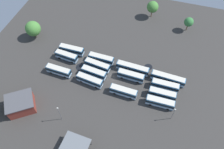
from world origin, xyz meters
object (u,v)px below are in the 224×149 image
at_px(bus_row1_slot2, 97,65).
at_px(tree_east_edge, 189,22).
at_px(bus_row2_slot0, 124,91).
at_px(bus_row2_slot3, 132,68).
at_px(bus_row3_slot3, 168,78).
at_px(bus_row0_slot3, 72,50).
at_px(bus_row0_slot0, 59,71).
at_px(bus_row1_slot1, 94,73).
at_px(maintenance_shelter, 75,145).
at_px(bus_row1_slot3, 101,59).
at_px(bus_row3_slot1, 162,94).
at_px(lamp_post_far_corner, 60,113).
at_px(lamp_post_near_entrance, 173,113).
at_px(tree_northeast, 33,29).
at_px(bus_row3_slot0, 160,102).
at_px(bus_row2_slot2, 131,76).
at_px(bus_row1_slot0, 90,80).
at_px(bus_row3_slot2, 165,85).
at_px(tree_north_edge, 153,7).
at_px(depot_building, 21,104).
at_px(bus_row0_slot2, 67,56).

height_order(bus_row1_slot2, tree_east_edge, tree_east_edge).
distance_m(bus_row2_slot0, bus_row2_slot3, 12.27).
bearing_deg(bus_row3_slot3, bus_row0_slot3, 176.19).
height_order(bus_row0_slot0, bus_row3_slot3, same).
relative_size(bus_row1_slot1, bus_row3_slot3, 0.77).
xyz_separation_m(maintenance_shelter, tree_east_edge, (29.13, 70.49, 1.05)).
relative_size(bus_row1_slot3, tree_east_edge, 1.52).
distance_m(bus_row1_slot2, bus_row3_slot1, 29.36).
bearing_deg(lamp_post_far_corner, tree_east_edge, 58.11).
relative_size(bus_row2_slot0, maintenance_shelter, 1.18).
distance_m(lamp_post_far_corner, lamp_post_near_entrance, 40.21).
bearing_deg(tree_northeast, tree_east_edge, 21.02).
relative_size(bus_row3_slot0, tree_northeast, 1.22).
bearing_deg(tree_northeast, bus_row2_slot2, -11.71).
xyz_separation_m(bus_row0_slot0, bus_row1_slot0, (14.12, -0.72, 0.00)).
bearing_deg(bus_row2_slot2, bus_row3_slot2, -2.31).
relative_size(bus_row2_slot2, tree_northeast, 1.26).
relative_size(bus_row3_slot1, maintenance_shelter, 1.14).
relative_size(bus_row1_slot3, lamp_post_near_entrance, 1.52).
distance_m(bus_row3_slot3, tree_northeast, 64.91).
bearing_deg(tree_north_edge, lamp_post_far_corner, -106.58).
bearing_deg(bus_row1_slot2, bus_row0_slot3, 160.43).
height_order(bus_row1_slot0, depot_building, depot_building).
xyz_separation_m(bus_row2_slot2, tree_east_edge, (18.94, 36.70, 3.14)).
height_order(bus_row0_slot0, lamp_post_near_entrance, lamp_post_near_entrance).
xyz_separation_m(bus_row0_slot2, bus_row0_slot3, (0.64, 4.15, 0.00)).
distance_m(bus_row0_slot0, bus_row3_slot3, 45.22).
distance_m(bus_row1_slot3, bus_row2_slot3, 14.32).
relative_size(depot_building, lamp_post_near_entrance, 1.81).
xyz_separation_m(bus_row1_slot3, bus_row3_slot0, (28.28, -13.84, -0.00)).
distance_m(tree_east_edge, tree_north_edge, 19.28).
height_order(bus_row2_slot0, maintenance_shelter, maintenance_shelter).
distance_m(bus_row2_slot2, tree_east_edge, 41.41).
xyz_separation_m(bus_row3_slot0, bus_row3_slot1, (0.14, 3.93, -0.00)).
relative_size(maintenance_shelter, tree_east_edge, 1.26).
bearing_deg(bus_row3_slot0, bus_row3_slot2, 85.98).
height_order(bus_row0_slot0, bus_row2_slot2, same).
height_order(bus_row2_slot0, tree_northeast, tree_northeast).
bearing_deg(maintenance_shelter, bus_row0_slot0, 125.12).
xyz_separation_m(bus_row1_slot3, bus_row3_slot2, (28.85, -5.64, -0.00)).
height_order(bus_row1_slot3, lamp_post_near_entrance, lamp_post_near_entrance).
distance_m(bus_row2_slot3, bus_row3_slot1, 16.70).
distance_m(bus_row2_slot0, tree_east_edge, 49.16).
bearing_deg(bus_row3_slot3, tree_north_edge, 110.53).
xyz_separation_m(lamp_post_far_corner, lamp_post_near_entrance, (38.33, 12.12, -0.73)).
height_order(bus_row3_slot1, tree_northeast, tree_northeast).
bearing_deg(bus_row1_slot1, bus_row2_slot0, -20.17).
distance_m(bus_row1_slot2, bus_row2_slot0, 16.91).
distance_m(bus_row0_slot2, bus_row1_slot2, 14.69).
height_order(bus_row3_slot1, tree_east_edge, tree_east_edge).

